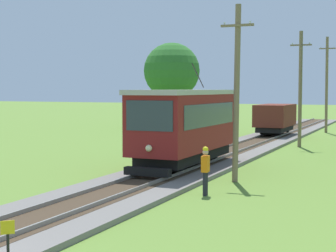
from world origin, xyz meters
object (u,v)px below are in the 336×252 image
at_px(trackside_signal_marker, 8,245).
at_px(tree_left_near, 172,71).
at_px(red_tram, 186,124).
at_px(utility_pole_near_tram, 237,91).
at_px(freight_car, 275,118).
at_px(utility_pole_far, 327,84).
at_px(track_worker, 205,168).
at_px(utility_pole_mid, 300,88).
at_px(second_worker, 145,145).

height_order(trackside_signal_marker, tree_left_near, tree_left_near).
bearing_deg(red_tram, utility_pole_near_tram, -34.02).
bearing_deg(freight_car, utility_pole_far, 63.85).
bearing_deg(trackside_signal_marker, utility_pole_near_tram, 86.02).
bearing_deg(trackside_signal_marker, track_worker, 85.47).
bearing_deg(utility_pole_near_tram, track_worker, -92.38).
bearing_deg(tree_left_near, freight_car, -29.46).
xyz_separation_m(utility_pole_mid, track_worker, (-0.14, -18.08, -2.95)).
bearing_deg(trackside_signal_marker, freight_car, 93.66).
relative_size(red_tram, trackside_signal_marker, 7.24).
bearing_deg(second_worker, utility_pole_mid, -129.25).
bearing_deg(tree_left_near, utility_pole_far, -1.51).
xyz_separation_m(red_tram, trackside_signal_marker, (2.19, -15.20, -1.53)).
relative_size(red_tram, utility_pole_mid, 1.11).
distance_m(utility_pole_mid, trackside_signal_marker, 28.00).
xyz_separation_m(freight_car, second_worker, (-2.72, -17.99, -0.57)).
xyz_separation_m(trackside_signal_marker, track_worker, (0.77, 9.72, 0.32)).
bearing_deg(red_tram, utility_pole_far, 83.06).
height_order(second_worker, tree_left_near, tree_left_near).
relative_size(trackside_signal_marker, tree_left_near, 0.14).
bearing_deg(freight_car, utility_pole_mid, -64.72).
relative_size(freight_car, utility_pole_mid, 0.68).
relative_size(utility_pole_near_tram, utility_pole_far, 0.87).
bearing_deg(trackside_signal_marker, utility_pole_mid, 88.12).
bearing_deg(track_worker, utility_pole_far, 83.84).
xyz_separation_m(utility_pole_far, second_worker, (-5.83, -24.32, -3.32)).
bearing_deg(freight_car, trackside_signal_marker, -86.34).
xyz_separation_m(utility_pole_near_tram, track_worker, (-0.14, -3.38, -2.79)).
bearing_deg(utility_pole_mid, utility_pole_far, 90.00).
xyz_separation_m(utility_pole_mid, utility_pole_far, (-0.00, 12.91, 0.37)).
bearing_deg(utility_pole_mid, trackside_signal_marker, -91.88).
distance_m(utility_pole_near_tram, tree_left_near, 31.83).
bearing_deg(trackside_signal_marker, red_tram, 98.21).
height_order(utility_pole_near_tram, second_worker, utility_pole_near_tram).
bearing_deg(tree_left_near, trackside_signal_marker, -71.06).
relative_size(track_worker, tree_left_near, 0.21).
bearing_deg(utility_pole_far, trackside_signal_marker, -91.28).
xyz_separation_m(freight_car, utility_pole_mid, (3.11, -6.58, 2.38)).
bearing_deg(track_worker, trackside_signal_marker, -100.43).
bearing_deg(utility_pole_near_tram, utility_pole_far, 90.00).
bearing_deg(utility_pole_near_tram, second_worker, 150.55).
height_order(red_tram, track_worker, red_tram).
xyz_separation_m(red_tram, utility_pole_mid, (3.10, 12.60, 1.74)).
xyz_separation_m(trackside_signal_marker, second_worker, (-4.92, 16.39, 0.32)).
bearing_deg(freight_car, second_worker, -98.60).
height_order(red_tram, tree_left_near, tree_left_near).
distance_m(utility_pole_far, trackside_signal_marker, 40.88).
bearing_deg(utility_pole_near_tram, utility_pole_mid, 90.00).
bearing_deg(second_worker, freight_car, -110.79).
distance_m(red_tram, utility_pole_near_tram, 4.06).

